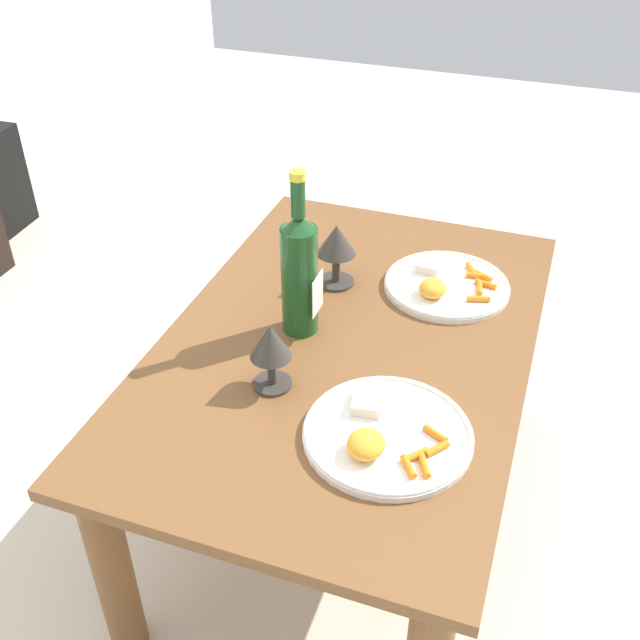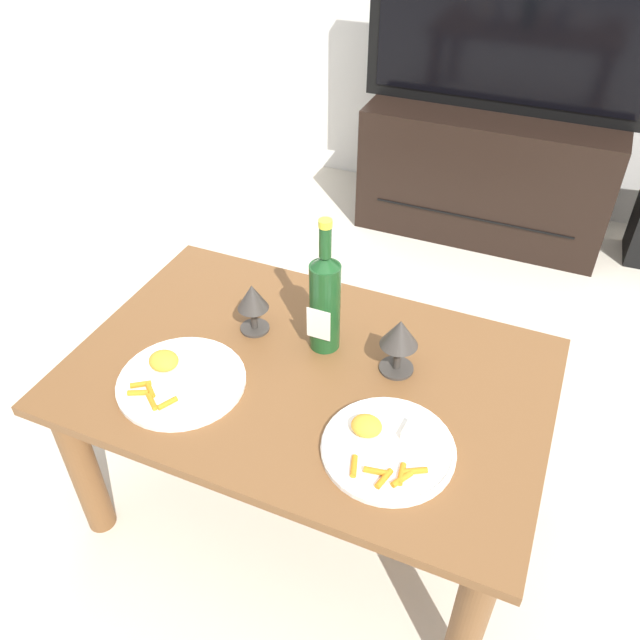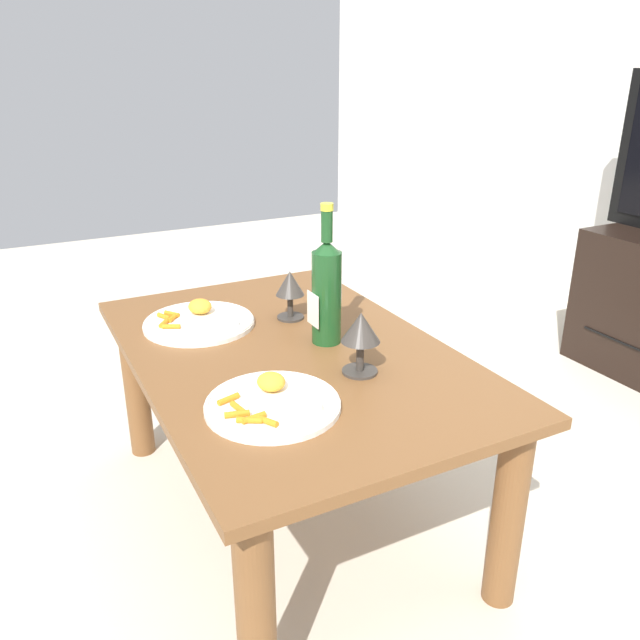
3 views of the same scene
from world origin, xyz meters
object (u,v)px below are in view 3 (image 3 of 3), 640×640
(dinner_plate_right, at_px, (273,403))
(dining_table, at_px, (290,382))
(goblet_left, at_px, (290,286))
(goblet_right, at_px, (361,331))
(wine_bottle, at_px, (327,289))
(dinner_plate_left, at_px, (200,321))

(dinner_plate_right, bearing_deg, dining_table, 148.90)
(goblet_left, xyz_separation_m, goblet_right, (0.36, 0.00, 0.01))
(dining_table, relative_size, goblet_left, 8.17)
(wine_bottle, xyz_separation_m, dinner_plate_right, (0.24, -0.24, -0.12))
(wine_bottle, xyz_separation_m, goblet_left, (-0.18, -0.01, -0.05))
(goblet_right, distance_m, dinner_plate_left, 0.49)
(dining_table, distance_m, dinner_plate_left, 0.30)
(goblet_left, bearing_deg, dinner_plate_right, -28.91)
(goblet_left, xyz_separation_m, dinner_plate_right, (0.42, -0.23, -0.08))
(goblet_right, xyz_separation_m, dinner_plate_right, (0.06, -0.23, -0.09))
(dining_table, distance_m, goblet_right, 0.27)
(dinner_plate_left, bearing_deg, goblet_right, 28.33)
(goblet_left, bearing_deg, dinner_plate_left, -105.65)
(wine_bottle, height_order, dinner_plate_left, wine_bottle)
(goblet_left, height_order, goblet_right, goblet_right)
(goblet_left, xyz_separation_m, dinner_plate_left, (-0.06, -0.23, -0.08))
(dining_table, relative_size, dinner_plate_right, 4.00)
(dinner_plate_left, bearing_deg, dining_table, 30.38)
(goblet_left, relative_size, dinner_plate_left, 0.46)
(dinner_plate_left, bearing_deg, goblet_left, 74.35)
(goblet_left, bearing_deg, wine_bottle, 4.22)
(dining_table, height_order, goblet_left, goblet_left)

